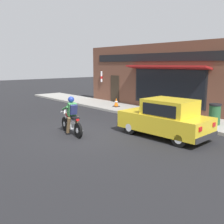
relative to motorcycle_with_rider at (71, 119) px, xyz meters
name	(u,v)px	position (x,y,z in m)	size (l,w,h in m)	color
ground_plane	(85,133)	(0.50, -0.25, -0.68)	(80.00, 80.00, 0.00)	black
sidewalk_curb	(127,109)	(5.88, 2.75, -0.61)	(2.60, 22.00, 0.14)	#9E9B93
storefront_building	(152,77)	(7.41, 2.03, 1.43)	(1.25, 11.98, 4.20)	brown
motorcycle_with_rider	(71,119)	(0.00, 0.00, 0.00)	(0.65, 2.01, 1.62)	black
car_hatchback	(165,119)	(2.65, -2.85, 0.09)	(1.82, 3.85, 1.57)	black
trash_bin	(215,114)	(5.74, -3.31, -0.04)	(0.56, 0.56, 0.98)	#23512D
traffic_cone	(116,102)	(5.70, 3.59, -0.25)	(0.36, 0.36, 0.60)	black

